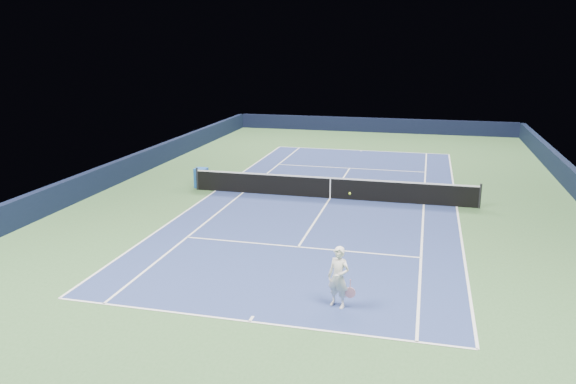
# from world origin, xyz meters

# --- Properties ---
(ground) EXTENTS (40.00, 40.00, 0.00)m
(ground) POSITION_xyz_m (0.00, 0.00, 0.00)
(ground) COLOR #375D32
(ground) RESTS_ON ground
(wall_far) EXTENTS (22.00, 0.35, 1.10)m
(wall_far) POSITION_xyz_m (0.00, 19.82, 0.55)
(wall_far) COLOR black
(wall_far) RESTS_ON ground
(wall_left) EXTENTS (0.35, 40.00, 1.10)m
(wall_left) POSITION_xyz_m (-10.82, 0.00, 0.55)
(wall_left) COLOR #101832
(wall_left) RESTS_ON ground
(court_surface) EXTENTS (10.97, 23.77, 0.01)m
(court_surface) POSITION_xyz_m (0.00, 0.00, 0.00)
(court_surface) COLOR navy
(court_surface) RESTS_ON ground
(baseline_far) EXTENTS (10.97, 0.08, 0.00)m
(baseline_far) POSITION_xyz_m (0.00, 11.88, 0.01)
(baseline_far) COLOR white
(baseline_far) RESTS_ON ground
(baseline_near) EXTENTS (10.97, 0.08, 0.00)m
(baseline_near) POSITION_xyz_m (0.00, -11.88, 0.01)
(baseline_near) COLOR white
(baseline_near) RESTS_ON ground
(sideline_doubles_right) EXTENTS (0.08, 23.77, 0.00)m
(sideline_doubles_right) POSITION_xyz_m (5.49, 0.00, 0.01)
(sideline_doubles_right) COLOR white
(sideline_doubles_right) RESTS_ON ground
(sideline_doubles_left) EXTENTS (0.08, 23.77, 0.00)m
(sideline_doubles_left) POSITION_xyz_m (-5.49, 0.00, 0.01)
(sideline_doubles_left) COLOR white
(sideline_doubles_left) RESTS_ON ground
(sideline_singles_right) EXTENTS (0.08, 23.77, 0.00)m
(sideline_singles_right) POSITION_xyz_m (4.12, 0.00, 0.01)
(sideline_singles_right) COLOR white
(sideline_singles_right) RESTS_ON ground
(sideline_singles_left) EXTENTS (0.08, 23.77, 0.00)m
(sideline_singles_left) POSITION_xyz_m (-4.12, 0.00, 0.01)
(sideline_singles_left) COLOR white
(sideline_singles_left) RESTS_ON ground
(service_line_far) EXTENTS (8.23, 0.08, 0.00)m
(service_line_far) POSITION_xyz_m (0.00, 6.40, 0.01)
(service_line_far) COLOR white
(service_line_far) RESTS_ON ground
(service_line_near) EXTENTS (8.23, 0.08, 0.00)m
(service_line_near) POSITION_xyz_m (0.00, -6.40, 0.01)
(service_line_near) COLOR white
(service_line_near) RESTS_ON ground
(center_service_line) EXTENTS (0.08, 12.80, 0.00)m
(center_service_line) POSITION_xyz_m (0.00, 0.00, 0.01)
(center_service_line) COLOR white
(center_service_line) RESTS_ON ground
(center_mark_far) EXTENTS (0.08, 0.30, 0.00)m
(center_mark_far) POSITION_xyz_m (0.00, 11.73, 0.01)
(center_mark_far) COLOR white
(center_mark_far) RESTS_ON ground
(center_mark_near) EXTENTS (0.08, 0.30, 0.00)m
(center_mark_near) POSITION_xyz_m (0.00, -11.73, 0.01)
(center_mark_near) COLOR white
(center_mark_near) RESTS_ON ground
(tennis_net) EXTENTS (12.90, 0.10, 1.07)m
(tennis_net) POSITION_xyz_m (0.00, 0.00, 0.50)
(tennis_net) COLOR black
(tennis_net) RESTS_ON ground
(sponsor_cube) EXTENTS (0.63, 0.54, 0.95)m
(sponsor_cube) POSITION_xyz_m (-6.40, 0.49, 0.47)
(sponsor_cube) COLOR #1D55B0
(sponsor_cube) RESTS_ON ground
(tennis_player) EXTENTS (0.83, 1.33, 2.89)m
(tennis_player) POSITION_xyz_m (2.03, -10.50, 0.84)
(tennis_player) COLOR white
(tennis_player) RESTS_ON ground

